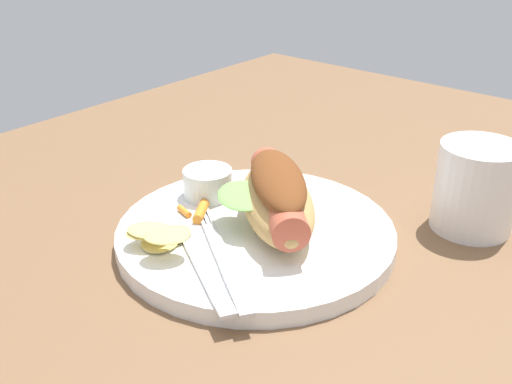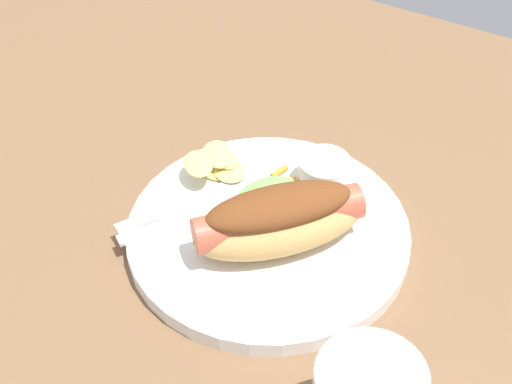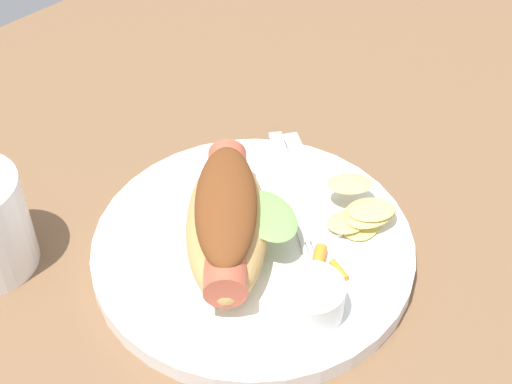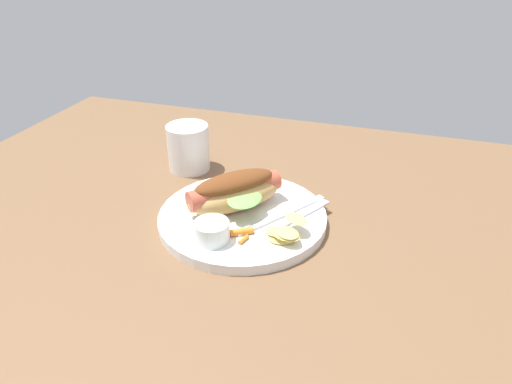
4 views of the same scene
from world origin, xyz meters
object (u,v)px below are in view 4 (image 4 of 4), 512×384
at_px(fork, 284,214).
at_px(carrot_garnish, 242,233).
at_px(chips_pile, 286,232).
at_px(drinking_cup, 188,148).
at_px(plate, 242,219).
at_px(sauce_ramekin, 212,231).
at_px(knife, 298,216).
at_px(hot_dog, 235,191).

distance_m(fork, carrot_garnish, 0.08).
height_order(chips_pile, drinking_cup, drinking_cup).
height_order(plate, carrot_garnish, carrot_garnish).
bearing_deg(chips_pile, sauce_ramekin, 20.01).
distance_m(plate, knife, 0.09).
bearing_deg(fork, chips_pile, 51.82).
relative_size(fork, knife, 1.11).
relative_size(carrot_garnish, drinking_cup, 0.45).
bearing_deg(chips_pile, fork, -72.45).
distance_m(chips_pile, drinking_cup, 0.30).
distance_m(knife, chips_pile, 0.06).
height_order(chips_pile, carrot_garnish, chips_pile).
height_order(knife, carrot_garnish, carrot_garnish).
bearing_deg(sauce_ramekin, drinking_cup, -57.89).
height_order(hot_dog, carrot_garnish, hot_dog).
relative_size(hot_dog, drinking_cup, 1.81).
xyz_separation_m(plate, knife, (-0.08, -0.02, 0.01)).
bearing_deg(chips_pile, carrot_garnish, 12.53).
xyz_separation_m(chips_pile, drinking_cup, (0.24, -0.19, 0.02)).
distance_m(sauce_ramekin, chips_pile, 0.10).
bearing_deg(fork, sauce_ramekin, -5.97).
height_order(sauce_ramekin, drinking_cup, drinking_cup).
xyz_separation_m(fork, carrot_garnish, (0.04, 0.07, 0.00)).
xyz_separation_m(fork, knife, (-0.02, -0.00, -0.00)).
xyz_separation_m(hot_dog, chips_pile, (-0.10, 0.05, -0.02)).
bearing_deg(hot_dog, chips_pile, 103.39).
bearing_deg(chips_pile, hot_dog, -29.68).
bearing_deg(carrot_garnish, chips_pile, -167.47).
height_order(hot_dog, drinking_cup, drinking_cup).
height_order(sauce_ramekin, fork, sauce_ramekin).
bearing_deg(hot_dog, drinking_cup, -89.98).
bearing_deg(carrot_garnish, hot_dog, -62.58).
bearing_deg(fork, carrot_garnish, 3.66).
bearing_deg(knife, hot_dog, -57.99).
xyz_separation_m(plate, hot_dog, (0.02, -0.02, 0.04)).
xyz_separation_m(sauce_ramekin, knife, (-0.10, -0.09, -0.01)).
distance_m(plate, chips_pile, 0.09).
distance_m(hot_dog, knife, 0.10).
distance_m(plate, drinking_cup, 0.22).
xyz_separation_m(knife, chips_pile, (0.00, 0.06, 0.01)).
height_order(fork, chips_pile, chips_pile).
distance_m(hot_dog, sauce_ramekin, 0.09).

